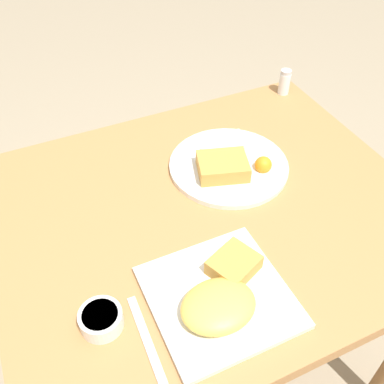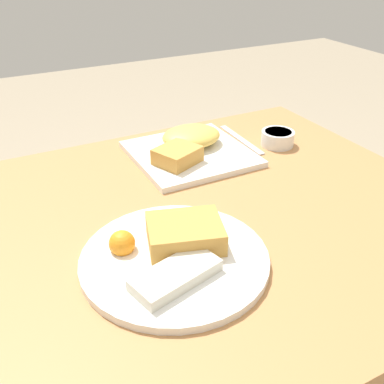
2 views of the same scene
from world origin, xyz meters
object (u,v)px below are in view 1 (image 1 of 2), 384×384
at_px(salt_shaker, 284,83).
at_px(butter_knife, 147,341).
at_px(plate_square_near, 221,296).
at_px(plate_oval_far, 229,164).
at_px(sauce_ramekin, 101,319).

relative_size(salt_shaker, butter_knife, 0.40).
distance_m(plate_square_near, butter_knife, 0.16).
bearing_deg(salt_shaker, plate_oval_far, -142.73).
height_order(plate_oval_far, salt_shaker, salt_shaker).
bearing_deg(sauce_ramekin, plate_square_near, -12.33).
distance_m(plate_oval_far, sauce_ramekin, 0.52).
xyz_separation_m(plate_square_near, sauce_ramekin, (-0.23, 0.05, -0.00)).
height_order(plate_oval_far, butter_knife, plate_oval_far).
bearing_deg(salt_shaker, butter_knife, -138.41).
height_order(plate_square_near, salt_shaker, salt_shaker).
distance_m(plate_square_near, salt_shaker, 0.80).
xyz_separation_m(plate_oval_far, butter_knife, (-0.36, -0.36, -0.01)).
relative_size(plate_square_near, salt_shaker, 3.34).
bearing_deg(plate_square_near, butter_knife, -173.69).
relative_size(plate_square_near, sauce_ramekin, 3.24).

